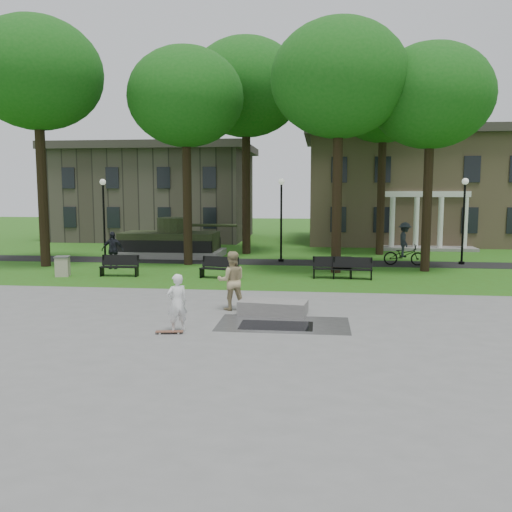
{
  "coord_description": "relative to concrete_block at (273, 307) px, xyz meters",
  "views": [
    {
      "loc": [
        2.64,
        -18.45,
        4.07
      ],
      "look_at": [
        0.1,
        3.35,
        1.4
      ],
      "focal_mm": 38.0,
      "sensor_mm": 36.0,
      "label": 1
    }
  ],
  "objects": [
    {
      "name": "park_bench_0",
      "position": [
        -7.95,
        7.24,
        0.28
      ],
      "size": [
        1.81,
        0.57,
        1.0
      ],
      "rotation": [
        0.0,
        0.0,
        0.03
      ],
      "color": "black",
      "rests_on": "ground"
    },
    {
      "name": "lamp_mid",
      "position": [
        -0.68,
        13.37,
        2.55
      ],
      "size": [
        0.36,
        0.36,
        4.73
      ],
      "color": "black",
      "rests_on": "ground"
    },
    {
      "name": "building_left",
      "position": [
        -12.18,
        27.57,
        3.35
      ],
      "size": [
        15.0,
        10.0,
        7.2
      ],
      "primitive_type": "cube",
      "color": "#4C443D",
      "rests_on": "ground"
    },
    {
      "name": "footpath",
      "position": [
        -1.18,
        13.07,
        -0.24
      ],
      "size": [
        44.0,
        2.6,
        0.01
      ],
      "primitive_type": "cube",
      "color": "black",
      "rests_on": "ground"
    },
    {
      "name": "lamp_right",
      "position": [
        9.32,
        13.37,
        2.55
      ],
      "size": [
        0.36,
        0.36,
        4.73
      ],
      "color": "black",
      "rests_on": "ground"
    },
    {
      "name": "tank_monument",
      "position": [
        -7.64,
        15.07,
        0.61
      ],
      "size": [
        7.45,
        3.4,
        2.4
      ],
      "color": "gray",
      "rests_on": "ground"
    },
    {
      "name": "lamp_left",
      "position": [
        -11.18,
        13.37,
        2.55
      ],
      "size": [
        0.36,
        0.36,
        4.73
      ],
      "color": "black",
      "rests_on": "ground"
    },
    {
      "name": "tree_4",
      "position": [
        -3.18,
        17.07,
        10.15
      ],
      "size": [
        7.2,
        7.2,
        13.5
      ],
      "color": "black",
      "rests_on": "ground"
    },
    {
      "name": "tree_0",
      "position": [
        -13.18,
        10.07,
        9.78
      ],
      "size": [
        6.8,
        6.8,
        12.97
      ],
      "color": "black",
      "rests_on": "ground"
    },
    {
      "name": "park_bench_1",
      "position": [
        -3.13,
        7.16,
        0.28
      ],
      "size": [
        1.85,
        0.88,
        1.0
      ],
      "rotation": [
        0.0,
        0.0,
        -0.2
      ],
      "color": "black",
      "rests_on": "ground"
    },
    {
      "name": "friend_watching",
      "position": [
        -1.46,
        0.53,
        0.78
      ],
      "size": [
        1.13,
        0.98,
        2.01
      ],
      "primitive_type": "imported",
      "rotation": [
        0.0,
        0.0,
        3.4
      ],
      "color": "tan",
      "rests_on": "plaza"
    },
    {
      "name": "cyclist",
      "position": [
        6.1,
        12.6,
        0.71
      ],
      "size": [
        2.2,
        1.25,
        2.35
      ],
      "rotation": [
        0.0,
        0.0,
        1.53
      ],
      "color": "black",
      "rests_on": "ground"
    },
    {
      "name": "park_bench_3",
      "position": [
        3.02,
        7.68,
        0.28
      ],
      "size": [
        1.82,
        0.63,
        1.0
      ],
      "rotation": [
        0.0,
        0.0,
        -0.06
      ],
      "color": "black",
      "rests_on": "ground"
    },
    {
      "name": "skateboarder",
      "position": [
        -2.55,
        -2.54,
        0.62
      ],
      "size": [
        0.74,
        0.69,
        1.69
      ],
      "primitive_type": "imported",
      "rotation": [
        0.0,
        0.0,
        3.77
      ],
      "color": "white",
      "rests_on": "plaza"
    },
    {
      "name": "tree_1",
      "position": [
        -5.68,
        11.57,
        8.71
      ],
      "size": [
        6.2,
        6.2,
        11.63
      ],
      "color": "black",
      "rests_on": "ground"
    },
    {
      "name": "pedestrian_walker",
      "position": [
        -9.19,
        9.53,
        0.73
      ],
      "size": [
        1.19,
        0.61,
        1.94
      ],
      "primitive_type": "imported",
      "rotation": [
        0.0,
        0.0,
        0.12
      ],
      "color": "black",
      "rests_on": "ground"
    },
    {
      "name": "skateboard",
      "position": [
        -2.72,
        -2.77,
        -0.19
      ],
      "size": [
        0.8,
        0.32,
        0.07
      ],
      "primitive_type": "cube",
      "rotation": [
        0.0,
        0.0,
        0.16
      ],
      "color": "brown",
      "rests_on": "plaza"
    },
    {
      "name": "tree_2",
      "position": [
        2.32,
        9.57,
        9.07
      ],
      "size": [
        6.6,
        6.6,
        12.16
      ],
      "color": "black",
      "rests_on": "ground"
    },
    {
      "name": "plaza",
      "position": [
        -1.18,
        -3.93,
        -0.23
      ],
      "size": [
        22.0,
        16.0,
        0.02
      ],
      "primitive_type": "cube",
      "color": "gray",
      "rests_on": "ground"
    },
    {
      "name": "trash_bin",
      "position": [
        -10.64,
        6.87,
        0.24
      ],
      "size": [
        0.8,
        0.8,
        0.96
      ],
      "rotation": [
        0.0,
        0.0,
        0.25
      ],
      "color": "#BFB49D",
      "rests_on": "ground"
    },
    {
      "name": "puddle",
      "position": [
        0.22,
        -1.49,
        -0.22
      ],
      "size": [
        2.2,
        1.2,
        0.0
      ],
      "primitive_type": "cube",
      "color": "black",
      "rests_on": "plaza"
    },
    {
      "name": "building_right",
      "position": [
        8.82,
        27.07,
        4.1
      ],
      "size": [
        17.0,
        12.0,
        8.6
      ],
      "color": "#9E8460",
      "rests_on": "ground"
    },
    {
      "name": "park_bench_2",
      "position": [
        2.1,
        7.8,
        0.28
      ],
      "size": [
        1.82,
        0.62,
        1.0
      ],
      "rotation": [
        0.0,
        0.0,
        0.05
      ],
      "color": "black",
      "rests_on": "ground"
    },
    {
      "name": "ground",
      "position": [
        -1.18,
        1.07,
        -0.24
      ],
      "size": [
        120.0,
        120.0,
        0.0
      ],
      "primitive_type": "plane",
      "color": "#2C5714",
      "rests_on": "ground"
    },
    {
      "name": "concrete_block",
      "position": [
        0.0,
        0.0,
        0.0
      ],
      "size": [
        2.31,
        1.27,
        0.45
      ],
      "primitive_type": "cube",
      "rotation": [
        0.0,
        0.0,
        -0.12
      ],
      "color": "gray",
      "rests_on": "plaza"
    },
    {
      "name": "tree_3",
      "position": [
        6.82,
        10.57,
        8.35
      ],
      "size": [
        6.0,
        6.0,
        11.19
      ],
      "color": "black",
      "rests_on": "ground"
    },
    {
      "name": "tree_5",
      "position": [
        5.32,
        17.57,
        9.42
      ],
      "size": [
        6.4,
        6.4,
        12.44
      ],
      "color": "black",
      "rests_on": "ground"
    }
  ]
}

